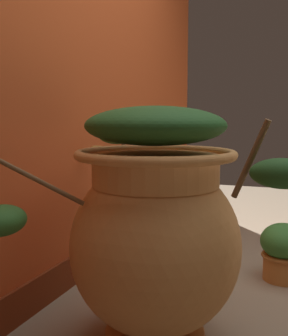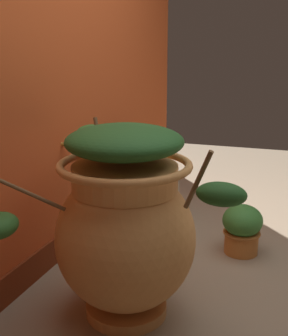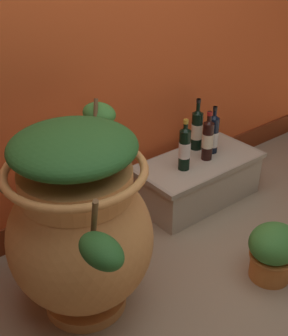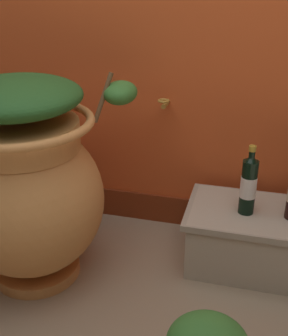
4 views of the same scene
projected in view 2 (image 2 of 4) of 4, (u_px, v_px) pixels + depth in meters
name	position (u px, v px, depth m)	size (l,w,h in m)	color
ground_plane	(243.00, 280.00, 2.43)	(7.00, 7.00, 0.00)	gray
back_wall	(42.00, 42.00, 2.48)	(4.40, 0.33, 2.60)	#D15123
terracotta_urn	(125.00, 222.00, 2.01)	(0.86, 1.06, 0.93)	#D68E4C
stone_ledge	(139.00, 204.00, 3.18)	(0.84, 0.42, 0.29)	#B2A893
wine_bottle_left	(127.00, 162.00, 3.24)	(0.08, 0.08, 0.35)	black
wine_bottle_middle	(134.00, 172.00, 2.96)	(0.07, 0.07, 0.33)	black
wine_bottle_right	(142.00, 164.00, 3.25)	(0.07, 0.07, 0.32)	black
wine_bottle_back	(143.00, 165.00, 3.15)	(0.07, 0.07, 0.33)	black
potted_shrub	(242.00, 228.00, 2.72)	(0.27, 0.25, 0.32)	#C17033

